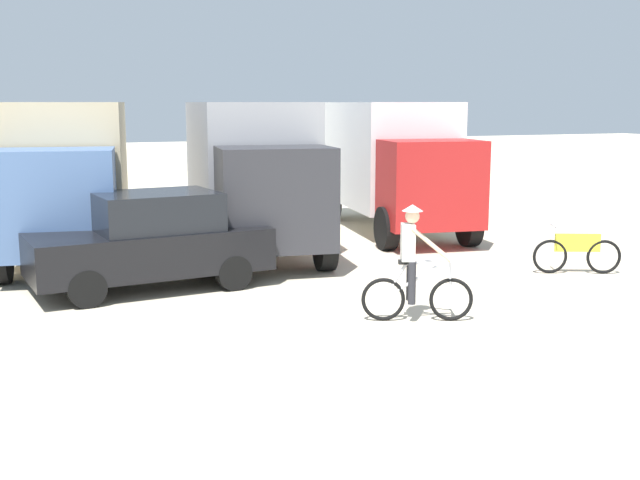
{
  "coord_description": "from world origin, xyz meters",
  "views": [
    {
      "loc": [
        -4.58,
        -8.37,
        3.34
      ],
      "look_at": [
        0.36,
        3.56,
        1.1
      ],
      "focal_mm": 44.53,
      "sensor_mm": 36.0,
      "label": 1
    }
  ],
  "objects_px": {
    "sedan_parked": "(151,241)",
    "box_truck_avon_van": "(392,159)",
    "box_truck_tan_camper": "(68,171)",
    "cyclist_orange_shirt": "(414,267)",
    "bicycle_spare": "(577,254)",
    "box_truck_grey_hauler": "(252,168)"
  },
  "relations": [
    {
      "from": "sedan_parked",
      "to": "box_truck_avon_van",
      "type": "bearing_deg",
      "value": 31.56
    },
    {
      "from": "box_truck_tan_camper",
      "to": "cyclist_orange_shirt",
      "type": "distance_m",
      "value": 8.9
    },
    {
      "from": "box_truck_tan_camper",
      "to": "bicycle_spare",
      "type": "xyz_separation_m",
      "value": [
        9.03,
        -5.89,
        -1.48
      ]
    },
    {
      "from": "sedan_parked",
      "to": "bicycle_spare",
      "type": "height_order",
      "value": "sedan_parked"
    },
    {
      "from": "box_truck_grey_hauler",
      "to": "box_truck_avon_van",
      "type": "relative_size",
      "value": 1.0
    },
    {
      "from": "box_truck_avon_van",
      "to": "cyclist_orange_shirt",
      "type": "bearing_deg",
      "value": -115.27
    },
    {
      "from": "box_truck_grey_hauler",
      "to": "sedan_parked",
      "type": "height_order",
      "value": "box_truck_grey_hauler"
    },
    {
      "from": "cyclist_orange_shirt",
      "to": "sedan_parked",
      "type": "bearing_deg",
      "value": 132.08
    },
    {
      "from": "cyclist_orange_shirt",
      "to": "bicycle_spare",
      "type": "height_order",
      "value": "cyclist_orange_shirt"
    },
    {
      "from": "box_truck_avon_van",
      "to": "cyclist_orange_shirt",
      "type": "xyz_separation_m",
      "value": [
        -3.8,
        -8.06,
        -1.03
      ]
    },
    {
      "from": "box_truck_tan_camper",
      "to": "sedan_parked",
      "type": "relative_size",
      "value": 1.62
    },
    {
      "from": "box_truck_grey_hauler",
      "to": "box_truck_avon_van",
      "type": "bearing_deg",
      "value": 16.45
    },
    {
      "from": "box_truck_avon_van",
      "to": "box_truck_tan_camper",
      "type": "bearing_deg",
      "value": -177.43
    },
    {
      "from": "box_truck_tan_camper",
      "to": "cyclist_orange_shirt",
      "type": "xyz_separation_m",
      "value": [
        4.36,
        -7.69,
        -1.03
      ]
    },
    {
      "from": "cyclist_orange_shirt",
      "to": "box_truck_avon_van",
      "type": "bearing_deg",
      "value": 64.73
    },
    {
      "from": "box_truck_grey_hauler",
      "to": "bicycle_spare",
      "type": "distance_m",
      "value": 7.3
    },
    {
      "from": "box_truck_tan_camper",
      "to": "sedan_parked",
      "type": "height_order",
      "value": "box_truck_tan_camper"
    },
    {
      "from": "box_truck_tan_camper",
      "to": "box_truck_grey_hauler",
      "type": "xyz_separation_m",
      "value": [
        3.94,
        -0.88,
        0.0
      ]
    },
    {
      "from": "box_truck_tan_camper",
      "to": "sedan_parked",
      "type": "bearing_deg",
      "value": -75.46
    },
    {
      "from": "box_truck_tan_camper",
      "to": "box_truck_avon_van",
      "type": "distance_m",
      "value": 8.18
    },
    {
      "from": "box_truck_avon_van",
      "to": "sedan_parked",
      "type": "distance_m",
      "value": 8.42
    },
    {
      "from": "cyclist_orange_shirt",
      "to": "box_truck_tan_camper",
      "type": "bearing_deg",
      "value": 119.57
    }
  ]
}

